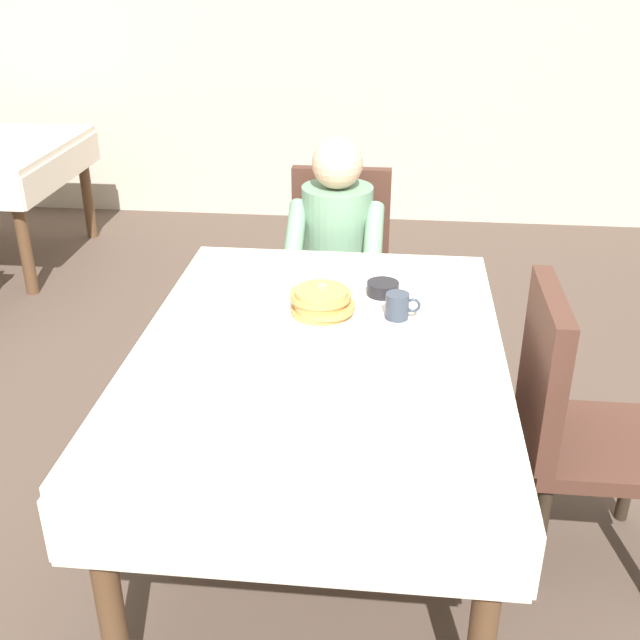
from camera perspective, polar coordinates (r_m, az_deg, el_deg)
ground_plane at (r=2.76m, az=-0.03°, el=-15.33°), size 14.00×14.00×0.00m
dining_table_main at (r=2.38m, az=-0.03°, el=-3.55°), size 1.12×1.52×0.74m
chair_diner at (r=3.48m, az=1.40°, el=4.36°), size 0.44×0.45×0.93m
diner_person at (r=3.29m, az=1.20°, el=5.58°), size 0.40×0.43×1.12m
chair_right_side at (r=2.49m, az=18.00°, el=-6.71°), size 0.45×0.44×0.93m
plate_breakfast at (r=2.48m, az=0.19°, el=0.34°), size 0.28×0.28×0.02m
breakfast_stack at (r=2.46m, az=0.11°, el=1.38°), size 0.21×0.20×0.10m
cup_coffee at (r=2.47m, az=5.78°, el=1.05°), size 0.11×0.08×0.08m
bowl_butter at (r=2.64m, az=4.67°, el=2.34°), size 0.11×0.11×0.04m
syrup_pitcher at (r=2.67m, az=-4.95°, el=2.96°), size 0.08×0.08×0.07m
fork_left_of_plate at (r=2.49m, az=-4.22°, el=0.22°), size 0.03×0.18×0.00m
knife_right_of_plate at (r=2.45m, az=4.56°, el=-0.19°), size 0.02×0.20×0.00m
spoon_near_edge at (r=2.20m, az=-1.51°, el=-3.45°), size 0.15×0.04×0.00m
napkin_folded at (r=2.38m, az=-8.05°, el=-1.23°), size 0.19×0.15×0.01m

